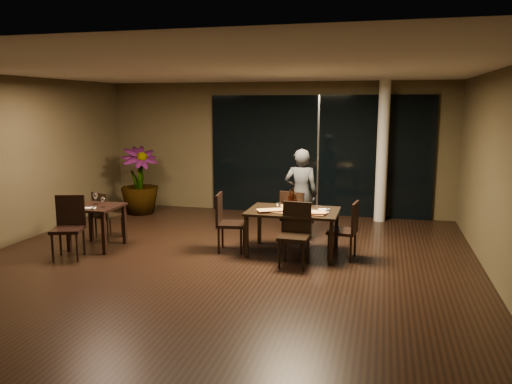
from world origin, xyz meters
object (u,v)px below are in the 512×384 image
Objects in this scene: chair_main_far at (294,214)px; bottle_a at (290,200)px; chair_main_right at (348,227)px; chair_main_near at (295,231)px; bottle_b at (296,203)px; diner at (301,194)px; side_table at (96,213)px; potted_plant at (139,181)px; bottle_c at (293,198)px; chair_main_left at (226,219)px; main_table at (293,214)px; chair_side_near at (69,223)px; chair_side_far at (105,213)px.

bottle_a reaches higher than chair_main_far.
bottle_a is at bearing -91.57° from chair_main_right.
chair_main_near is 0.70m from bottle_b.
diner is 0.99m from bottle_b.
side_table is at bearing -170.06° from bottle_a.
potted_plant reaches higher than bottle_c.
side_table is 0.80× the size of chair_main_left.
potted_plant is 4.47m from bottle_a.
chair_main_left is at bearing -165.49° from bottle_c.
chair_main_right is 1.04m from bottle_c.
main_table is at bearing 89.36° from diner.
bottle_a reaches higher than chair_main_near.
bottle_b is at bearing -27.66° from bottle_a.
diner is at bearing 13.24° from chair_side_near.
potted_plant is at bearing -19.87° from diner.
chair_main_far is at bearing 81.14° from diner.
potted_plant reaches higher than chair_main_right.
diner is (-0.95, 1.08, 0.32)m from chair_main_right.
bottle_b is at bearing 102.21° from chair_main_near.
chair_main_near is at bearing -170.25° from chair_side_far.
chair_side_near reaches higher than main_table.
bottle_c reaches higher than chair_main_left.
diner is 0.93m from bottle_a.
bottle_a is at bearing 128.02° from main_table.
diner is (3.37, 1.51, 0.22)m from side_table.
chair_side_far is 2.23m from potted_plant.
chair_side_near is (-2.41, -0.95, 0.01)m from chair_main_left.
bottle_b reaches higher than main_table.
side_table is 2.30× the size of bottle_c.
chair_main_far reaches higher than chair_side_far.
bottle_b is at bearing 8.78° from side_table.
chair_side_far is at bearing -84.28° from chair_main_right.
chair_main_far is 4.24m from potted_plant.
bottle_c reaches higher than chair_side_far.
chair_main_right is at bearing -4.82° from chair_side_near.
side_table is 0.78× the size of chair_side_near.
bottle_b is at bearing -28.80° from potted_plant.
chair_main_near is at bearing -77.08° from bottle_c.
chair_main_near is at bearing -72.72° from bottle_a.
chair_main_near is (0.14, -0.58, -0.12)m from main_table.
chair_main_left reaches higher than chair_main_near.
bottle_a is (-0.21, 0.66, 0.36)m from chair_main_near.
diner is (3.50, 2.11, 0.28)m from chair_side_near.
chair_main_near is 3.05× the size of bottle_a.
chair_main_near is 0.64× the size of potted_plant.
chair_main_far is 1.10× the size of chair_side_far.
chair_side_far is 3.68m from diner.
chair_side_near is (-0.14, -0.59, -0.05)m from side_table.
chair_main_far is 3.53m from chair_side_far.
chair_side_near is (-3.46, -1.67, 0.02)m from chair_main_far.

